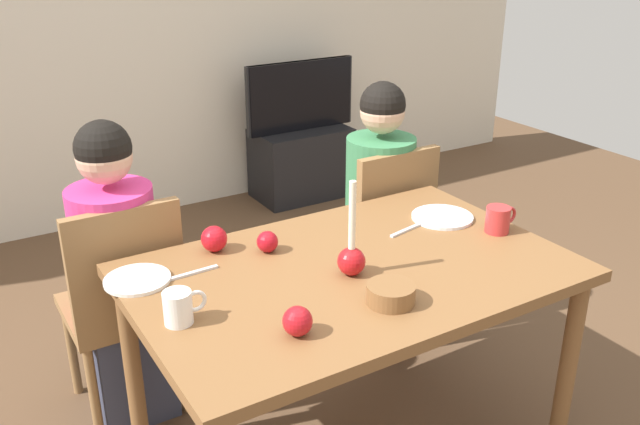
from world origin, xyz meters
The scene contains 19 objects.
back_wall centered at (0.00, 2.60, 1.30)m, with size 6.40×0.10×2.60m, color beige.
dining_table centered at (0.00, 0.00, 0.67)m, with size 1.40×0.90×0.75m.
chair_left centered at (-0.59, 0.61, 0.51)m, with size 0.40×0.40×0.90m.
chair_right centered at (0.57, 0.61, 0.51)m, with size 0.40×0.40×0.90m.
person_left_child centered at (-0.59, 0.64, 0.57)m, with size 0.30×0.30×1.17m.
person_right_child centered at (0.57, 0.64, 0.57)m, with size 0.30×0.30×1.17m.
tv_stand centered at (1.12, 2.30, 0.24)m, with size 0.64×0.40×0.48m, color black.
tv centered at (1.12, 2.30, 0.71)m, with size 0.79×0.05×0.46m.
candle_centerpiece centered at (-0.03, -0.04, 0.82)m, with size 0.09×0.09×0.31m.
plate_left centered at (-0.62, 0.27, 0.76)m, with size 0.21×0.21×0.01m, color white.
plate_right centered at (0.51, 0.16, 0.76)m, with size 0.23×0.23×0.01m, color silver.
mug_left centered at (-0.59, -0.03, 0.80)m, with size 0.13×0.08×0.10m.
mug_right centered at (0.60, -0.04, 0.80)m, with size 0.13×0.09×0.10m.
fork_left centered at (-0.46, 0.22, 0.75)m, with size 0.18×0.01×0.01m, color silver.
fork_right centered at (0.33, 0.14, 0.75)m, with size 0.18×0.01×0.01m, color silver.
bowl_walnuts centered at (-0.03, -0.24, 0.78)m, with size 0.14×0.14×0.06m, color brown.
apple_near_candle centered at (-0.33, 0.34, 0.79)m, with size 0.09×0.09×0.09m, color red.
apple_by_left_plate centered at (-0.18, 0.24, 0.79)m, with size 0.07×0.07×0.07m, color #AF101B.
apple_by_right_mug centered at (-0.34, -0.25, 0.79)m, with size 0.08×0.08×0.08m, color #B3141C.
Camera 1 is at (-1.11, -1.64, 1.78)m, focal length 38.71 mm.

